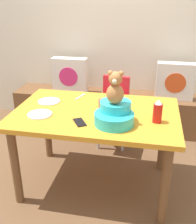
# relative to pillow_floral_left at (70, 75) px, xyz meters

# --- Properties ---
(ground_plane) EXTENTS (8.00, 8.00, 0.00)m
(ground_plane) POSITION_rel_pillow_floral_left_xyz_m (0.58, -1.18, -0.68)
(ground_plane) COLOR brown
(back_wall) EXTENTS (4.40, 0.10, 2.60)m
(back_wall) POSITION_rel_pillow_floral_left_xyz_m (0.58, 0.29, 0.62)
(back_wall) COLOR silver
(back_wall) RESTS_ON ground_plane
(window_bench) EXTENTS (2.60, 0.44, 0.46)m
(window_bench) POSITION_rel_pillow_floral_left_xyz_m (0.58, 0.02, -0.45)
(window_bench) COLOR brown
(window_bench) RESTS_ON ground_plane
(pillow_floral_left) EXTENTS (0.44, 0.15, 0.44)m
(pillow_floral_left) POSITION_rel_pillow_floral_left_xyz_m (0.00, 0.00, 0.00)
(pillow_floral_left) COLOR white
(pillow_floral_left) RESTS_ON window_bench
(pillow_floral_right) EXTENTS (0.44, 0.15, 0.44)m
(pillow_floral_right) POSITION_rel_pillow_floral_left_xyz_m (1.30, 0.00, 0.00)
(pillow_floral_right) COLOR white
(pillow_floral_right) RESTS_ON window_bench
(dining_table) EXTENTS (1.37, 0.90, 0.74)m
(dining_table) POSITION_rel_pillow_floral_left_xyz_m (0.58, -1.18, -0.04)
(dining_table) COLOR orange
(dining_table) RESTS_ON ground_plane
(highchair) EXTENTS (0.35, 0.47, 0.79)m
(highchair) POSITION_rel_pillow_floral_left_xyz_m (0.62, -0.42, -0.16)
(highchair) COLOR red
(highchair) RESTS_ON ground_plane
(infant_seat_teal) EXTENTS (0.30, 0.33, 0.16)m
(infant_seat_teal) POSITION_rel_pillow_floral_left_xyz_m (0.76, -1.37, 0.13)
(infant_seat_teal) COLOR #2BBFC8
(infant_seat_teal) RESTS_ON dining_table
(teddy_bear) EXTENTS (0.13, 0.12, 0.25)m
(teddy_bear) POSITION_rel_pillow_floral_left_xyz_m (0.76, -1.37, 0.34)
(teddy_bear) COLOR #B67641
(teddy_bear) RESTS_ON infant_seat_teal
(ketchup_bottle) EXTENTS (0.07, 0.07, 0.18)m
(ketchup_bottle) POSITION_rel_pillow_floral_left_xyz_m (1.08, -1.29, 0.15)
(ketchup_bottle) COLOR red
(ketchup_bottle) RESTS_ON dining_table
(coffee_mug) EXTENTS (0.12, 0.08, 0.09)m
(coffee_mug) POSITION_rel_pillow_floral_left_xyz_m (0.64, -1.14, 0.11)
(coffee_mug) COLOR #9E332D
(coffee_mug) RESTS_ON dining_table
(dinner_plate_near) EXTENTS (0.20, 0.20, 0.01)m
(dinner_plate_near) POSITION_rel_pillow_floral_left_xyz_m (0.12, -1.06, 0.07)
(dinner_plate_near) COLOR white
(dinner_plate_near) RESTS_ON dining_table
(dinner_plate_far) EXTENTS (0.20, 0.20, 0.01)m
(dinner_plate_far) POSITION_rel_pillow_floral_left_xyz_m (0.15, -1.34, 0.07)
(dinner_plate_far) COLOR white
(dinner_plate_far) RESTS_ON dining_table
(cell_phone) EXTENTS (0.14, 0.16, 0.01)m
(cell_phone) POSITION_rel_pillow_floral_left_xyz_m (0.50, -1.42, 0.06)
(cell_phone) COLOR black
(cell_phone) RESTS_ON dining_table
(table_fork) EXTENTS (0.06, 0.17, 0.01)m
(table_fork) POSITION_rel_pillow_floral_left_xyz_m (0.37, -0.88, 0.06)
(table_fork) COLOR silver
(table_fork) RESTS_ON dining_table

